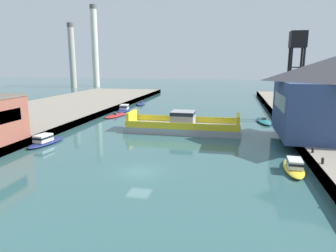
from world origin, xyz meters
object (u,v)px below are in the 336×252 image
(crane_tower, at_px, (297,51))
(smokestack_distant_a, at_px, (72,54))
(moored_boat_mid_right, at_px, (141,104))
(moored_boat_near_right, at_px, (45,141))
(moored_boat_far_left, at_px, (294,166))
(moored_boat_mid_left, at_px, (124,108))
(moored_boat_near_left, at_px, (264,121))
(moored_boat_far_right, at_px, (115,115))
(smokestack_distant_b, at_px, (95,44))
(chain_ferry, at_px, (183,126))
(warehouse_shed, at_px, (334,97))

(crane_tower, xyz_separation_m, smokestack_distant_a, (-87.80, 71.13, 2.08))
(moored_boat_mid_right, bearing_deg, smokestack_distant_a, 133.38)
(moored_boat_near_right, height_order, moored_boat_far_left, moored_boat_near_right)
(moored_boat_mid_right, bearing_deg, moored_boat_far_left, -56.62)
(moored_boat_far_left, bearing_deg, moored_boat_mid_left, 131.68)
(moored_boat_mid_left, relative_size, moored_boat_mid_right, 1.10)
(moored_boat_near_left, height_order, moored_boat_far_right, moored_boat_near_left)
(moored_boat_near_right, relative_size, smokestack_distant_a, 0.25)
(smokestack_distant_b, bearing_deg, moored_boat_mid_left, -60.76)
(moored_boat_far_right, bearing_deg, smokestack_distant_a, 124.43)
(moored_boat_mid_right, distance_m, smokestack_distant_a, 74.53)
(smokestack_distant_a, bearing_deg, moored_boat_mid_right, -46.62)
(moored_boat_mid_left, height_order, moored_boat_far_right, moored_boat_mid_left)
(chain_ferry, distance_m, crane_tower, 28.02)
(smokestack_distant_a, height_order, smokestack_distant_b, smokestack_distant_b)
(moored_boat_near_right, height_order, moored_boat_far_right, moored_boat_near_right)
(moored_boat_far_right, height_order, warehouse_shed, warehouse_shed)
(moored_boat_near_right, xyz_separation_m, warehouse_shed, (40.91, 8.91, 6.44))
(moored_boat_far_left, relative_size, smokestack_distant_b, 0.18)
(moored_boat_far_right, height_order, smokestack_distant_b, smokestack_distant_b)
(chain_ferry, relative_size, moored_boat_mid_left, 2.40)
(moored_boat_near_left, bearing_deg, moored_boat_far_left, -88.78)
(moored_boat_mid_right, height_order, moored_boat_far_right, moored_boat_mid_right)
(moored_boat_near_right, height_order, moored_boat_mid_left, moored_boat_near_right)
(smokestack_distant_b, bearing_deg, chain_ferry, -57.78)
(moored_boat_near_right, distance_m, crane_tower, 49.12)
(moored_boat_far_right, distance_m, crane_tower, 40.21)
(moored_boat_far_left, xyz_separation_m, smokestack_distant_b, (-75.67, 112.97, 20.37))
(moored_boat_near_right, relative_size, moored_boat_far_left, 1.07)
(moored_boat_near_right, xyz_separation_m, moored_boat_far_right, (1.08, 25.02, -0.38))
(crane_tower, bearing_deg, smokestack_distant_a, 140.99)
(moored_boat_far_left, relative_size, moored_boat_far_right, 0.87)
(chain_ferry, height_order, moored_boat_near_right, chain_ferry)
(moored_boat_near_left, relative_size, moored_boat_far_right, 1.01)
(moored_boat_near_left, bearing_deg, moored_boat_far_right, 178.66)
(moored_boat_mid_right, height_order, moored_boat_far_left, moored_boat_far_left)
(moored_boat_near_left, relative_size, moored_boat_mid_left, 1.00)
(chain_ferry, bearing_deg, moored_boat_mid_left, 131.63)
(moored_boat_near_right, xyz_separation_m, smokestack_distant_b, (-41.99, 108.57, 20.33))
(moored_boat_mid_left, relative_size, smokestack_distant_a, 0.27)
(moored_boat_near_left, bearing_deg, moored_boat_mid_left, 164.82)
(moored_boat_mid_left, distance_m, smokestack_distant_a, 82.94)
(moored_boat_near_left, xyz_separation_m, moored_boat_mid_left, (-32.86, 8.91, 0.28))
(moored_boat_near_left, relative_size, crane_tower, 0.49)
(moored_boat_far_left, bearing_deg, smokestack_distant_a, 128.89)
(moored_boat_far_left, distance_m, warehouse_shed, 16.47)
(chain_ferry, relative_size, crane_tower, 1.18)
(moored_boat_far_left, height_order, warehouse_shed, warehouse_shed)
(moored_boat_near_right, distance_m, moored_boat_mid_right, 45.18)
(moored_boat_mid_right, distance_m, moored_boat_far_right, 20.15)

